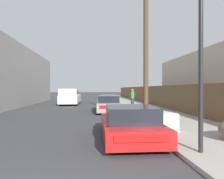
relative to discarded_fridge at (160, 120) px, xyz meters
name	(u,v)px	position (x,y,z in m)	size (l,w,h in m)	color
sidewalk_curb	(127,102)	(1.47, 17.13, -0.41)	(4.20, 63.00, 0.12)	#9E998E
discarded_fridge	(160,120)	(0.00, 0.00, 0.00)	(1.02, 1.74, 0.72)	silver
parked_sports_car_red	(129,123)	(-1.57, -1.22, 0.08)	(1.97, 4.32, 1.19)	red
car_parked_mid	(108,104)	(-1.69, 7.35, 0.14)	(1.87, 4.71, 1.27)	gray
pickup_truck	(70,97)	(-5.44, 14.82, 0.44)	(2.04, 5.81, 1.80)	silver
utility_pole	(146,40)	(0.21, 3.11, 4.20)	(1.80, 0.29, 8.84)	#4C3826
street_lamp	(201,48)	(-0.05, -3.29, 2.40)	(0.26, 0.26, 4.73)	#232326
wooden_fence	(148,95)	(3.42, 13.87, 0.64)	(0.08, 44.07, 1.96)	brown
pedestrian	(132,98)	(0.73, 9.66, 0.52)	(0.34, 0.34, 1.68)	#282D42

